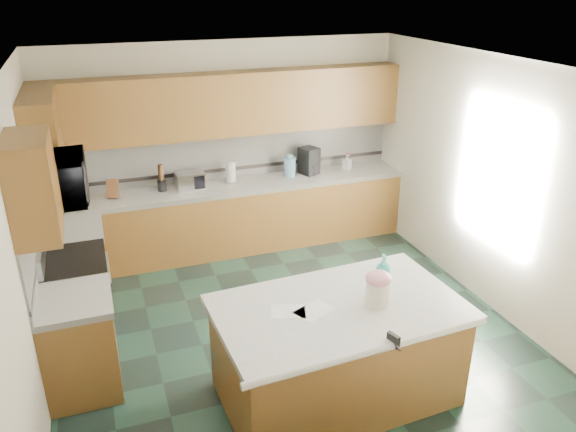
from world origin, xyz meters
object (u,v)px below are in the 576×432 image
treat_jar (377,293)px  island_top (339,308)px  coffee_maker (309,161)px  toaster_oven (190,180)px  knife_block (113,188)px  island_base (337,354)px  soap_bottle_island (383,274)px

treat_jar → island_top: bearing=-174.1°
island_top → coffee_maker: coffee_maker is taller
toaster_oven → knife_block: bearing=177.5°
toaster_oven → coffee_maker: coffee_maker is taller
island_base → toaster_oven: toaster_oven is taller
treat_jar → soap_bottle_island: soap_bottle_island is taller
island_base → treat_jar: (0.31, -0.08, 0.59)m
soap_bottle_island → knife_block: bearing=135.4°
island_top → coffee_maker: 3.35m
coffee_maker → soap_bottle_island: bearing=-120.8°
soap_bottle_island → coffee_maker: (0.56, 3.11, 0.00)m
island_base → island_top: island_top is taller
island_top → toaster_oven: bearing=98.5°
island_top → island_base: bearing=-2.9°
island_top → soap_bottle_island: size_ratio=5.77×
soap_bottle_island → toaster_oven: bearing=121.3°
knife_block → toaster_oven: 0.95m
treat_jar → toaster_oven: size_ratio=0.56×
island_top → soap_bottle_island: (0.43, 0.07, 0.21)m
soap_bottle_island → toaster_oven: soap_bottle_island is taller
knife_block → toaster_oven: knife_block is taller
island_top → knife_block: bearing=113.7°
toaster_oven → coffee_maker: (1.63, 0.03, 0.08)m
island_top → knife_block: (-1.58, 3.16, 0.15)m
soap_bottle_island → coffee_maker: bearing=92.0°
treat_jar → coffee_maker: size_ratio=0.56×
treat_jar → knife_block: knife_block is taller
treat_jar → knife_block: bearing=140.3°
soap_bottle_island → knife_block: size_ratio=1.52×
soap_bottle_island → coffee_maker: coffee_maker is taller
knife_block → toaster_oven: (0.95, 0.00, -0.01)m
island_base → toaster_oven: bearing=98.5°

